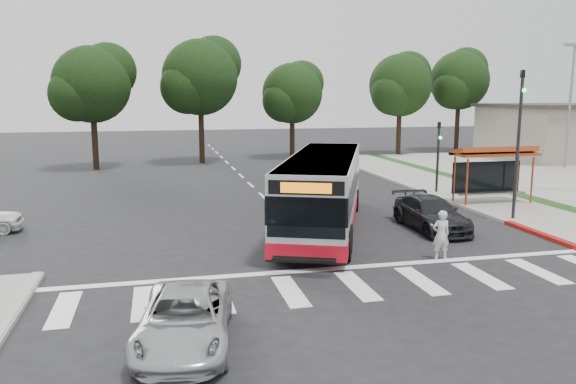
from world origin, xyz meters
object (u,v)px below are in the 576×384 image
object	(u,v)px
dark_sedan	(431,214)
silver_suv_south	(185,319)
pedestrian	(441,235)
transit_bus	(323,192)

from	to	relation	value
dark_sedan	silver_suv_south	world-z (taller)	dark_sedan
silver_suv_south	pedestrian	bearing A→B (deg)	37.20
transit_bus	dark_sedan	bearing A→B (deg)	6.44
pedestrian	silver_suv_south	size ratio (longest dim) A/B	0.39
pedestrian	dark_sedan	xyz separation A→B (m)	(1.68, 3.96, -0.17)
dark_sedan	silver_suv_south	size ratio (longest dim) A/B	1.06
pedestrian	dark_sedan	size ratio (longest dim) A/B	0.37
pedestrian	silver_suv_south	bearing A→B (deg)	31.05
dark_sedan	silver_suv_south	distance (m)	13.53
transit_bus	dark_sedan	world-z (taller)	transit_bus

